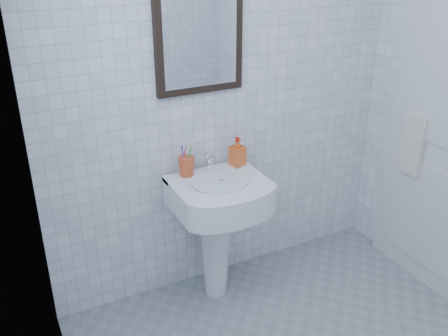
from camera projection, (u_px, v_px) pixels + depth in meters
wall_back at (226, 86)px, 2.82m from camera, size 2.20×0.02×2.50m
wall_left at (73, 239)px, 1.40m from camera, size 0.02×2.40×2.50m
washbasin at (217, 218)px, 2.88m from camera, size 0.52×0.38×0.81m
faucet at (209, 164)px, 2.83m from camera, size 0.05×0.11×0.12m
toothbrush_cup at (187, 166)px, 2.78m from camera, size 0.12×0.12×0.11m
soap_dispenser at (237, 151)px, 2.90m from camera, size 0.09×0.09×0.17m
wall_mirror at (199, 35)px, 2.61m from camera, size 0.50×0.04×0.62m
bathroom_door at (445, 133)px, 2.85m from camera, size 0.04×0.80×2.00m
towel_ring at (420, 116)px, 2.96m from camera, size 0.01×0.18×0.18m
hand_towel at (413, 145)px, 3.03m from camera, size 0.03×0.16×0.38m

